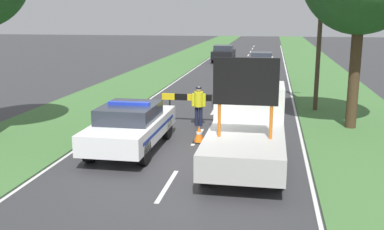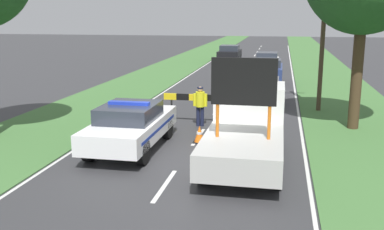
{
  "view_description": "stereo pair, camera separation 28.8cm",
  "coord_description": "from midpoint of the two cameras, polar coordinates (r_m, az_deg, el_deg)",
  "views": [
    {
      "loc": [
        2.53,
        -12.92,
        4.31
      ],
      "look_at": [
        0.02,
        1.18,
        1.1
      ],
      "focal_mm": 42.0,
      "sensor_mm": 36.0,
      "label": 1
    },
    {
      "loc": [
        2.82,
        -12.87,
        4.31
      ],
      "look_at": [
        0.02,
        1.18,
        1.1
      ],
      "focal_mm": 42.0,
      "sensor_mm": 36.0,
      "label": 2
    }
  ],
  "objects": [
    {
      "name": "police_officer",
      "position": [
        17.59,
        1.51,
        1.56
      ],
      "size": [
        0.56,
        0.36,
        1.57
      ],
      "rotation": [
        0.0,
        0.0,
        2.65
      ],
      "color": "#191E38",
      "rests_on": "ground"
    },
    {
      "name": "traffic_cone_near_police",
      "position": [
        18.96,
        -6.17,
        0.31
      ],
      "size": [
        0.42,
        0.42,
        0.58
      ],
      "color": "black",
      "rests_on": "ground"
    },
    {
      "name": "traffic_cone_centre_front",
      "position": [
        19.15,
        5.83,
        0.6
      ],
      "size": [
        0.5,
        0.5,
        0.69
      ],
      "color": "black",
      "rests_on": "ground"
    },
    {
      "name": "queued_car_hatch_blue",
      "position": [
        29.15,
        9.89,
        5.6
      ],
      "size": [
        1.81,
        4.15,
        1.57
      ],
      "rotation": [
        0.0,
        0.0,
        3.14
      ],
      "color": "navy",
      "rests_on": "ground"
    },
    {
      "name": "queued_car_van_white",
      "position": [
        35.91,
        9.73,
        6.78
      ],
      "size": [
        1.78,
        4.17,
        1.44
      ],
      "rotation": [
        0.0,
        0.0,
        3.14
      ],
      "color": "silver",
      "rests_on": "ground"
    },
    {
      "name": "ground_plane",
      "position": [
        13.86,
        -0.46,
        -5.49
      ],
      "size": [
        160.0,
        160.0,
        0.0
      ],
      "primitive_type": "plane",
      "color": "#333335"
    },
    {
      "name": "grass_verge_left",
      "position": [
        34.3,
        -3.56,
        5.42
      ],
      "size": [
        4.51,
        120.0,
        0.03
      ],
      "color": "#427038",
      "rests_on": "ground"
    },
    {
      "name": "grass_verge_right",
      "position": [
        33.34,
        16.96,
        4.69
      ],
      "size": [
        4.51,
        120.0,
        0.03
      ],
      "color": "#427038",
      "rests_on": "ground"
    },
    {
      "name": "utility_pole",
      "position": [
        20.96,
        16.77,
        11.29
      ],
      "size": [
        1.2,
        0.2,
        7.79
      ],
      "color": "#473828",
      "rests_on": "ground"
    },
    {
      "name": "queued_car_sedan_black",
      "position": [
        42.13,
        4.99,
        7.83
      ],
      "size": [
        1.9,
        4.06,
        1.55
      ],
      "rotation": [
        0.0,
        0.0,
        3.14
      ],
      "color": "black",
      "rests_on": "ground"
    },
    {
      "name": "lane_markings",
      "position": [
        30.62,
        6.13,
        4.48
      ],
      "size": [
        7.44,
        70.6,
        0.01
      ],
      "color": "silver",
      "rests_on": "ground"
    },
    {
      "name": "queued_car_suv_grey",
      "position": [
        23.01,
        8.98,
        3.65
      ],
      "size": [
        1.85,
        4.0,
        1.51
      ],
      "rotation": [
        0.0,
        0.0,
        3.14
      ],
      "color": "slate",
      "rests_on": "ground"
    },
    {
      "name": "traffic_cone_near_truck",
      "position": [
        15.45,
        1.49,
        -2.46
      ],
      "size": [
        0.43,
        0.43,
        0.59
      ],
      "color": "black",
      "rests_on": "ground"
    },
    {
      "name": "police_car",
      "position": [
        14.68,
        -7.2,
        -1.29
      ],
      "size": [
        1.92,
        4.79,
        1.61
      ],
      "rotation": [
        0.0,
        0.0,
        0.09
      ],
      "color": "white",
      "rests_on": "ground"
    },
    {
      "name": "road_barrier",
      "position": [
        17.98,
        1.72,
        1.99
      ],
      "size": [
        3.13,
        0.08,
        1.19
      ],
      "rotation": [
        0.0,
        0.0,
        -0.11
      ],
      "color": "black",
      "rests_on": "ground"
    },
    {
      "name": "pedestrian_civilian",
      "position": [
        16.91,
        4.17,
        1.32
      ],
      "size": [
        0.61,
        0.39,
        1.71
      ],
      "rotation": [
        0.0,
        0.0,
        -0.31
      ],
      "color": "#232326",
      "rests_on": "ground"
    },
    {
      "name": "work_truck",
      "position": [
        13.62,
        7.58,
        -1.41
      ],
      "size": [
        2.16,
        5.47,
        3.22
      ],
      "rotation": [
        0.0,
        0.0,
        3.11
      ],
      "color": "white",
      "rests_on": "ground"
    }
  ]
}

